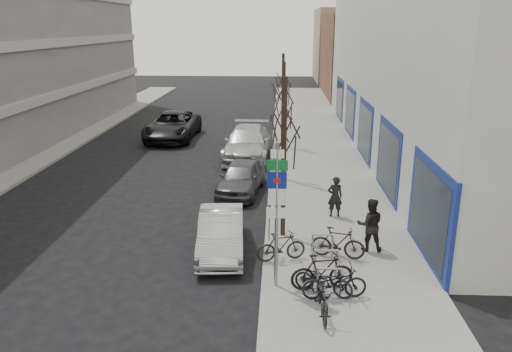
# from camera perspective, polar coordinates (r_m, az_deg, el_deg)

# --- Properties ---
(ground) EXTENTS (120.00, 120.00, 0.00)m
(ground) POSITION_cam_1_polar(r_m,az_deg,el_deg) (14.38, -7.59, -12.57)
(ground) COLOR black
(ground) RESTS_ON ground
(sidewalk_east) EXTENTS (5.00, 70.00, 0.15)m
(sidewalk_east) POSITION_cam_1_polar(r_m,az_deg,el_deg) (23.45, 7.66, -0.53)
(sidewalk_east) COLOR slate
(sidewalk_east) RESTS_ON ground
(brick_building_far) EXTENTS (12.00, 14.00, 8.00)m
(brick_building_far) POSITION_cam_1_polar(r_m,az_deg,el_deg) (53.43, 14.55, 13.13)
(brick_building_far) COLOR brown
(brick_building_far) RESTS_ON ground
(tan_building_far) EXTENTS (13.00, 12.00, 9.00)m
(tan_building_far) POSITION_cam_1_polar(r_m,az_deg,el_deg) (68.24, 12.49, 14.40)
(tan_building_far) COLOR #937A5B
(tan_building_far) RESTS_ON ground
(highway_sign_pole) EXTENTS (0.55, 0.10, 4.20)m
(highway_sign_pole) POSITION_cam_1_polar(r_m,az_deg,el_deg) (13.11, 2.38, -3.56)
(highway_sign_pole) COLOR gray
(highway_sign_pole) RESTS_ON ground
(bike_rack) EXTENTS (0.66, 2.26, 0.83)m
(bike_rack) POSITION_cam_1_polar(r_m,az_deg,el_deg) (14.45, 7.95, -9.47)
(bike_rack) COLOR gray
(bike_rack) RESTS_ON sidewalk_east
(tree_near) EXTENTS (1.80, 1.80, 5.50)m
(tree_near) POSITION_cam_1_polar(r_m,az_deg,el_deg) (16.06, 3.28, 6.35)
(tree_near) COLOR black
(tree_near) RESTS_ON ground
(tree_mid) EXTENTS (1.80, 1.80, 5.50)m
(tree_mid) POSITION_cam_1_polar(r_m,az_deg,el_deg) (22.49, 3.17, 9.38)
(tree_mid) COLOR black
(tree_mid) RESTS_ON ground
(tree_far) EXTENTS (1.80, 1.80, 5.50)m
(tree_far) POSITION_cam_1_polar(r_m,az_deg,el_deg) (28.94, 3.11, 11.06)
(tree_far) COLOR black
(tree_far) RESTS_ON ground
(meter_front) EXTENTS (0.10, 0.08, 1.27)m
(meter_front) POSITION_cam_1_polar(r_m,az_deg,el_deg) (16.48, 1.53, -4.91)
(meter_front) COLOR gray
(meter_front) RESTS_ON sidewalk_east
(meter_mid) EXTENTS (0.10, 0.08, 1.27)m
(meter_mid) POSITION_cam_1_polar(r_m,az_deg,el_deg) (21.68, 1.87, 0.49)
(meter_mid) COLOR gray
(meter_mid) RESTS_ON sidewalk_east
(meter_back) EXTENTS (0.10, 0.08, 1.27)m
(meter_back) POSITION_cam_1_polar(r_m,az_deg,el_deg) (27.00, 2.07, 3.79)
(meter_back) COLOR gray
(meter_back) RESTS_ON sidewalk_east
(bike_near_left) EXTENTS (0.57, 1.69, 1.02)m
(bike_near_left) POSITION_cam_1_polar(r_m,az_deg,el_deg) (12.70, 7.66, -13.41)
(bike_near_left) COLOR black
(bike_near_left) RESTS_ON sidewalk_east
(bike_near_right) EXTENTS (1.81, 0.83, 1.06)m
(bike_near_right) POSITION_cam_1_polar(r_m,az_deg,el_deg) (13.78, 7.57, -10.74)
(bike_near_right) COLOR black
(bike_near_right) RESTS_ON sidewalk_east
(bike_mid_curb) EXTENTS (1.67, 1.06, 0.98)m
(bike_mid_curb) POSITION_cam_1_polar(r_m,az_deg,el_deg) (13.56, 7.76, -11.41)
(bike_mid_curb) COLOR black
(bike_mid_curb) RESTS_ON sidewalk_east
(bike_mid_inner) EXTENTS (1.61, 0.88, 0.93)m
(bike_mid_inner) POSITION_cam_1_polar(r_m,az_deg,el_deg) (15.25, 2.90, -8.02)
(bike_mid_inner) COLOR black
(bike_mid_inner) RESTS_ON sidewalk_east
(bike_far_curb) EXTENTS (1.78, 0.77, 1.05)m
(bike_far_curb) POSITION_cam_1_polar(r_m,az_deg,el_deg) (13.41, 8.96, -11.65)
(bike_far_curb) COLOR black
(bike_far_curb) RESTS_ON sidewalk_east
(bike_far_inner) EXTENTS (1.74, 0.86, 1.02)m
(bike_far_inner) POSITION_cam_1_polar(r_m,az_deg,el_deg) (15.59, 9.35, -7.49)
(bike_far_inner) COLOR black
(bike_far_inner) RESTS_ON sidewalk_east
(parked_car_front) EXTENTS (1.74, 4.13, 1.33)m
(parked_car_front) POSITION_cam_1_polar(r_m,az_deg,el_deg) (16.11, -4.01, -6.45)
(parked_car_front) COLOR #B6B5BB
(parked_car_front) RESTS_ON ground
(parked_car_mid) EXTENTS (2.18, 4.27, 1.39)m
(parked_car_mid) POSITION_cam_1_polar(r_m,az_deg,el_deg) (21.61, -1.70, -0.17)
(parked_car_mid) COLOR #47484C
(parked_car_mid) RESTS_ON ground
(parked_car_back) EXTENTS (2.55, 5.91, 1.69)m
(parked_car_back) POSITION_cam_1_polar(r_m,az_deg,el_deg) (27.31, -1.00, 3.80)
(parked_car_back) COLOR #B9B8BE
(parked_car_back) RESTS_ON ground
(lane_car) EXTENTS (2.96, 6.22, 1.71)m
(lane_car) POSITION_cam_1_polar(r_m,az_deg,el_deg) (32.48, -9.50, 5.71)
(lane_car) COLOR black
(lane_car) RESTS_ON ground
(pedestrian_near) EXTENTS (0.60, 0.43, 1.55)m
(pedestrian_near) POSITION_cam_1_polar(r_m,az_deg,el_deg) (18.76, 9.02, -2.33)
(pedestrian_near) COLOR black
(pedestrian_near) RESTS_ON sidewalk_east
(pedestrian_far) EXTENTS (0.66, 0.46, 1.75)m
(pedestrian_far) POSITION_cam_1_polar(r_m,az_deg,el_deg) (16.16, 12.90, -5.40)
(pedestrian_far) COLOR black
(pedestrian_far) RESTS_ON sidewalk_east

